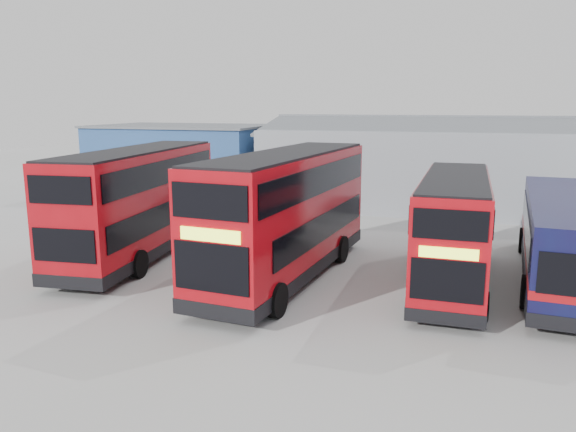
{
  "coord_description": "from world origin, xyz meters",
  "views": [
    {
      "loc": [
        5.61,
        -19.0,
        6.64
      ],
      "look_at": [
        -1.18,
        2.58,
        2.1
      ],
      "focal_mm": 35.0,
      "sensor_mm": 36.0,
      "label": 1
    }
  ],
  "objects_px": {
    "double_decker_centre": "(287,216)",
    "single_decker_blue": "(565,241)",
    "office_block": "(184,160)",
    "double_decker_left": "(139,204)",
    "double_decker_right": "(453,232)",
    "panel_van": "(126,188)",
    "maintenance_shed": "(502,167)"
  },
  "relations": [
    {
      "from": "single_decker_blue",
      "to": "panel_van",
      "type": "relative_size",
      "value": 2.27
    },
    {
      "from": "single_decker_blue",
      "to": "office_block",
      "type": "bearing_deg",
      "value": -27.82
    },
    {
      "from": "maintenance_shed",
      "to": "double_decker_left",
      "type": "distance_m",
      "value": 23.99
    },
    {
      "from": "maintenance_shed",
      "to": "single_decker_blue",
      "type": "bearing_deg",
      "value": -85.25
    },
    {
      "from": "double_decker_centre",
      "to": "single_decker_blue",
      "type": "height_order",
      "value": "double_decker_centre"
    },
    {
      "from": "panel_van",
      "to": "office_block",
      "type": "bearing_deg",
      "value": 93.9
    },
    {
      "from": "double_decker_centre",
      "to": "single_decker_blue",
      "type": "xyz_separation_m",
      "value": [
        10.11,
        2.41,
        -0.79
      ]
    },
    {
      "from": "maintenance_shed",
      "to": "panel_van",
      "type": "bearing_deg",
      "value": -161.71
    },
    {
      "from": "maintenance_shed",
      "to": "single_decker_blue",
      "type": "height_order",
      "value": "maintenance_shed"
    },
    {
      "from": "double_decker_centre",
      "to": "panel_van",
      "type": "height_order",
      "value": "double_decker_centre"
    },
    {
      "from": "double_decker_left",
      "to": "single_decker_blue",
      "type": "bearing_deg",
      "value": 179.43
    },
    {
      "from": "double_decker_centre",
      "to": "double_decker_right",
      "type": "xyz_separation_m",
      "value": [
        6.11,
        0.9,
        -0.38
      ]
    },
    {
      "from": "double_decker_centre",
      "to": "double_decker_right",
      "type": "height_order",
      "value": "double_decker_centre"
    },
    {
      "from": "office_block",
      "to": "maintenance_shed",
      "type": "bearing_deg",
      "value": 5.21
    },
    {
      "from": "single_decker_blue",
      "to": "maintenance_shed",
      "type": "bearing_deg",
      "value": -81.07
    },
    {
      "from": "panel_van",
      "to": "double_decker_centre",
      "type": "bearing_deg",
      "value": -21.44
    },
    {
      "from": "double_decker_left",
      "to": "double_decker_right",
      "type": "xyz_separation_m",
      "value": [
        13.12,
        -0.03,
        -0.32
      ]
    },
    {
      "from": "double_decker_left",
      "to": "double_decker_right",
      "type": "bearing_deg",
      "value": 174.35
    },
    {
      "from": "double_decker_centre",
      "to": "single_decker_blue",
      "type": "distance_m",
      "value": 10.42
    },
    {
      "from": "office_block",
      "to": "double_decker_left",
      "type": "relative_size",
      "value": 1.08
    },
    {
      "from": "double_decker_left",
      "to": "single_decker_blue",
      "type": "relative_size",
      "value": 0.93
    },
    {
      "from": "double_decker_right",
      "to": "double_decker_left",
      "type": "bearing_deg",
      "value": -179.63
    },
    {
      "from": "office_block",
      "to": "double_decker_left",
      "type": "height_order",
      "value": "office_block"
    },
    {
      "from": "office_block",
      "to": "double_decker_right",
      "type": "bearing_deg",
      "value": -39.75
    },
    {
      "from": "office_block",
      "to": "panel_van",
      "type": "xyz_separation_m",
      "value": [
        -1.27,
        -5.68,
        -1.34
      ]
    },
    {
      "from": "double_decker_left",
      "to": "double_decker_right",
      "type": "relative_size",
      "value": 1.17
    },
    {
      "from": "double_decker_left",
      "to": "single_decker_blue",
      "type": "height_order",
      "value": "double_decker_left"
    },
    {
      "from": "office_block",
      "to": "double_decker_left",
      "type": "xyz_separation_m",
      "value": [
        6.26,
        -16.09,
        -0.22
      ]
    },
    {
      "from": "office_block",
      "to": "double_decker_centre",
      "type": "bearing_deg",
      "value": -52.05
    },
    {
      "from": "maintenance_shed",
      "to": "double_decker_left",
      "type": "xyz_separation_m",
      "value": [
        -15.74,
        -18.1,
        -0.24
      ]
    },
    {
      "from": "double_decker_left",
      "to": "double_decker_right",
      "type": "distance_m",
      "value": 13.13
    },
    {
      "from": "double_decker_centre",
      "to": "double_decker_right",
      "type": "bearing_deg",
      "value": 13.41
    }
  ]
}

